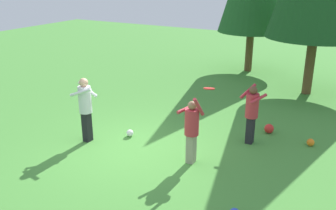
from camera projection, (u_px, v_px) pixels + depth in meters
ground_plane at (134, 149)px, 9.83m from camera, size 40.00×40.00×0.00m
person_thrower at (192, 127)px, 8.83m from camera, size 0.59×0.58×1.73m
person_catcher at (252, 110)px, 9.85m from camera, size 0.69×0.70×1.59m
person_bystander at (85, 104)px, 9.92m from camera, size 0.68×0.61×1.78m
frisbee at (209, 88)px, 8.94m from camera, size 0.33×0.33×0.07m
ball_orange at (311, 142)px, 9.95m from camera, size 0.20×0.20×0.20m
ball_white at (130, 133)px, 10.52m from camera, size 0.20×0.20×0.20m
ball_red at (269, 129)px, 10.73m from camera, size 0.27×0.27×0.27m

